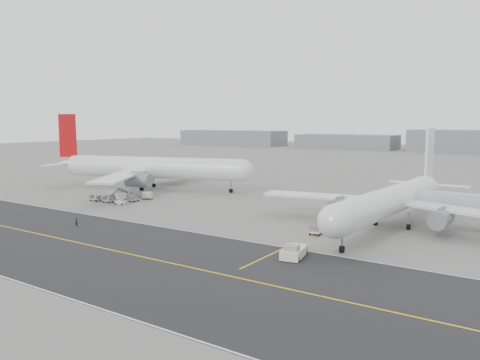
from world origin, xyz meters
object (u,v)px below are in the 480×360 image
Objects in this scene: airliner_a at (149,168)px; ground_crew_a at (77,222)px; jet_bridge at (448,202)px; pushback_tug at (294,252)px; airliner_b at (392,200)px.

airliner_a is 49.38m from ground_crew_a.
jet_bridge is 9.87× the size of ground_crew_a.
pushback_tug is (65.95, -38.41, -5.33)m from airliner_a.
airliner_b is (72.12, -11.68, -1.04)m from airliner_a.
ground_crew_a is at bearing -167.45° from airliner_a.
pushback_tug is at bearing -99.10° from airliner_b.
airliner_a is 73.06m from airliner_b.
jet_bridge is (80.43, -4.99, -1.62)m from airliner_a.
airliner_b is at bearing -115.70° from airliner_a.
pushback_tug is 42.35m from ground_crew_a.
ground_crew_a is at bearing -143.20° from airliner_b.
jet_bridge is (8.31, 6.69, -0.57)m from airliner_b.
ground_crew_a is (-56.58, -37.93, -3.69)m from jet_bridge.
airliner_b is 27.76m from pushback_tug.
jet_bridge is at bearing 42.71° from airliner_b.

